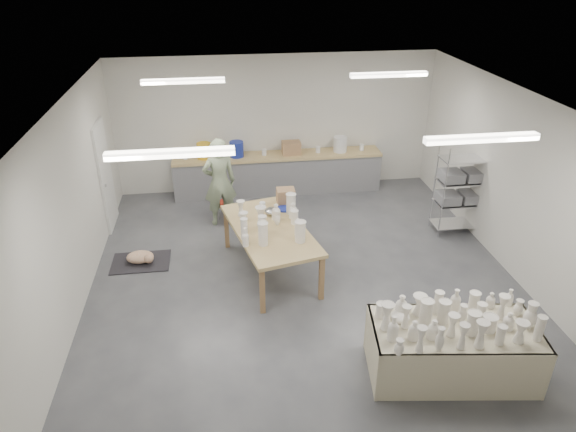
{
  "coord_description": "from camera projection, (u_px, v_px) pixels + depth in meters",
  "views": [
    {
      "loc": [
        -1.27,
        -6.9,
        4.91
      ],
      "look_at": [
        -0.23,
        0.45,
        1.05
      ],
      "focal_mm": 32.0,
      "sensor_mm": 36.0,
      "label": 1
    }
  ],
  "objects": [
    {
      "name": "cat",
      "position": [
        141.0,
        257.0,
        8.99
      ],
      "size": [
        0.48,
        0.36,
        0.2
      ],
      "rotation": [
        0.0,
        0.0,
        -0.02
      ],
      "color": "white",
      "rests_on": "rug"
    },
    {
      "name": "work_table",
      "position": [
        272.0,
        224.0,
        8.52
      ],
      "size": [
        1.57,
        2.41,
        1.21
      ],
      "rotation": [
        0.0,
        0.0,
        0.22
      ],
      "color": "tan",
      "rests_on": "ground"
    },
    {
      "name": "room",
      "position": [
        300.0,
        167.0,
        7.59
      ],
      "size": [
        8.0,
        8.02,
        3.0
      ],
      "color": "#424449",
      "rests_on": "ground"
    },
    {
      "name": "back_counter",
      "position": [
        278.0,
        172.0,
        11.49
      ],
      "size": [
        4.6,
        0.6,
        1.24
      ],
      "color": "tan",
      "rests_on": "ground"
    },
    {
      "name": "rug",
      "position": [
        141.0,
        262.0,
        9.06
      ],
      "size": [
        1.0,
        0.7,
        0.02
      ],
      "primitive_type": "cube",
      "color": "black",
      "rests_on": "ground"
    },
    {
      "name": "red_stool",
      "position": [
        221.0,
        204.0,
        10.49
      ],
      "size": [
        0.39,
        0.39,
        0.32
      ],
      "rotation": [
        0.0,
        0.0,
        0.17
      ],
      "color": "red",
      "rests_on": "ground"
    },
    {
      "name": "drying_table",
      "position": [
        452.0,
        347.0,
        6.52
      ],
      "size": [
        2.2,
        1.26,
        1.11
      ],
      "rotation": [
        0.0,
        0.0,
        -0.13
      ],
      "color": "olive",
      "rests_on": "ground"
    },
    {
      "name": "wire_shelf",
      "position": [
        460.0,
        188.0,
        9.69
      ],
      "size": [
        0.88,
        0.48,
        1.8
      ],
      "color": "silver",
      "rests_on": "ground"
    },
    {
      "name": "potter",
      "position": [
        220.0,
        182.0,
        9.97
      ],
      "size": [
        0.72,
        0.54,
        1.79
      ],
      "primitive_type": "imported",
      "rotation": [
        0.0,
        0.0,
        3.32
      ],
      "color": "#91A27E",
      "rests_on": "ground"
    }
  ]
}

